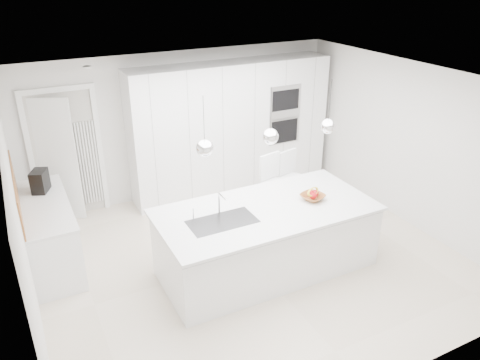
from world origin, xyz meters
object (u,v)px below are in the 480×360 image
espresso_machine (40,181)px  bar_stool_left (274,195)px  bar_stool_right (291,188)px  island_base (267,241)px  fruit_bowl (313,197)px

espresso_machine → bar_stool_left: espresso_machine is taller
espresso_machine → bar_stool_right: size_ratio=0.27×
bar_stool_right → bar_stool_left: bearing=-178.9°
bar_stool_left → bar_stool_right: bar_stool_left is taller
island_base → bar_stool_left: (0.61, 0.86, 0.17)m
island_base → espresso_machine: 3.23m
island_base → espresso_machine: bearing=142.9°
fruit_bowl → bar_stool_right: bar_stool_right is taller
island_base → bar_stool_right: 1.39m
fruit_bowl → bar_stool_right: 1.09m
island_base → bar_stool_right: size_ratio=2.44×
island_base → espresso_machine: size_ratio=9.11×
bar_stool_left → bar_stool_right: size_ratio=1.04×
fruit_bowl → espresso_machine: espresso_machine is taller
island_base → fruit_bowl: size_ratio=9.04×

